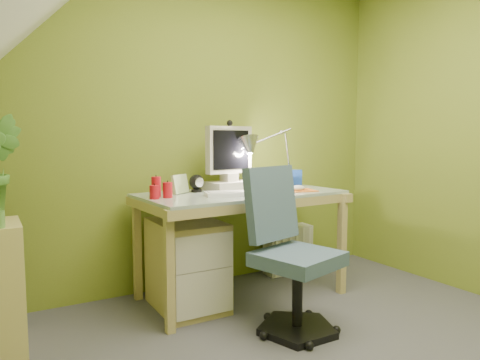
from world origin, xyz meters
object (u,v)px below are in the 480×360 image
monitor (229,157)px  task_chair (298,258)px  desk (242,245)px  radiator (288,249)px  desk_lamp (280,145)px

monitor → task_chair: monitor is taller
desk → radiator: desk is taller
desk → radiator: (0.61, 0.28, -0.18)m
desk_lamp → radiator: 0.89m
task_chair → radiator: size_ratio=2.23×
desk_lamp → monitor: bearing=171.8°
monitor → desk_lamp: desk_lamp is taller
desk → task_chair: size_ratio=1.58×
desk → monitor: bearing=86.6°
monitor → radiator: monitor is taller
task_chair → monitor: bearing=73.4°
task_chair → desk: bearing=73.1°
desk_lamp → task_chair: (-0.46, -0.85, -0.62)m
desk → radiator: bearing=21.3°
task_chair → radiator: 1.16m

